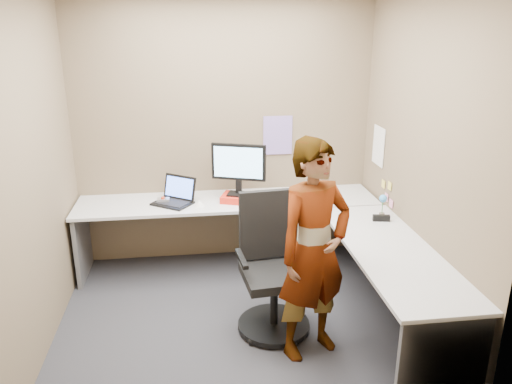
{
  "coord_description": "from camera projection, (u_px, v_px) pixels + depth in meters",
  "views": [
    {
      "loc": [
        -0.34,
        -3.68,
        2.4
      ],
      "look_at": [
        0.19,
        0.25,
        1.05
      ],
      "focal_mm": 35.0,
      "sensor_mm": 36.0,
      "label": 1
    }
  ],
  "objects": [
    {
      "name": "sticky_note_a",
      "position": [
        390.0,
        186.0,
        4.67
      ],
      "size": [
        0.01,
        0.07,
        0.07
      ],
      "primitive_type": "cube",
      "color": "#F2E059",
      "rests_on": "wall_right"
    },
    {
      "name": "wall_right",
      "position": [
        421.0,
        160.0,
        4.02
      ],
      "size": [
        0.0,
        2.7,
        2.7
      ],
      "primitive_type": "plane",
      "rotation": [
        1.57,
        0.0,
        -1.57
      ],
      "color": "brown",
      "rests_on": "ground"
    },
    {
      "name": "monitor",
      "position": [
        239.0,
        165.0,
        4.82
      ],
      "size": [
        0.52,
        0.24,
        0.51
      ],
      "rotation": [
        0.0,
        0.0,
        -0.34
      ],
      "color": "black",
      "rests_on": "paper_ream"
    },
    {
      "name": "ground",
      "position": [
        238.0,
        318.0,
        4.27
      ],
      "size": [
        3.0,
        3.0,
        0.0
      ],
      "primitive_type": "plane",
      "color": "#28282D",
      "rests_on": "ground"
    },
    {
      "name": "laptop",
      "position": [
        176.0,
        196.0,
        4.86
      ],
      "size": [
        0.46,
        0.45,
        0.25
      ],
      "rotation": [
        0.0,
        0.0,
        -0.62
      ],
      "color": "black",
      "rests_on": "desk"
    },
    {
      "name": "stapler",
      "position": [
        381.0,
        218.0,
        4.42
      ],
      "size": [
        0.15,
        0.07,
        0.05
      ],
      "primitive_type": "cube",
      "rotation": [
        0.0,
        0.0,
        -0.18
      ],
      "color": "black",
      "rests_on": "desk"
    },
    {
      "name": "desk",
      "position": [
        282.0,
        234.0,
        4.5
      ],
      "size": [
        2.98,
        2.58,
        0.73
      ],
      "color": "silver",
      "rests_on": "ground"
    },
    {
      "name": "calendar_purple",
      "position": [
        278.0,
        135.0,
        5.13
      ],
      "size": [
        0.3,
        0.01,
        0.4
      ],
      "primitive_type": "cube",
      "color": "#846BB7",
      "rests_on": "wall_back"
    },
    {
      "name": "sticky_note_d",
      "position": [
        383.0,
        184.0,
        4.82
      ],
      "size": [
        0.01,
        0.07,
        0.07
      ],
      "primitive_type": "cube",
      "color": "#F2E059",
      "rests_on": "wall_right"
    },
    {
      "name": "wall_left",
      "position": [
        33.0,
        174.0,
        3.65
      ],
      "size": [
        0.0,
        2.7,
        2.7
      ],
      "primitive_type": "plane",
      "rotation": [
        1.57,
        0.0,
        1.57
      ],
      "color": "brown",
      "rests_on": "ground"
    },
    {
      "name": "calendar_white",
      "position": [
        379.0,
        146.0,
        4.9
      ],
      "size": [
        0.01,
        0.28,
        0.38
      ],
      "primitive_type": "cube",
      "color": "white",
      "rests_on": "wall_right"
    },
    {
      "name": "trackball_mouse",
      "position": [
        163.0,
        200.0,
        4.86
      ],
      "size": [
        0.12,
        0.08,
        0.07
      ],
      "color": "#B7B7BC",
      "rests_on": "desk"
    },
    {
      "name": "sticky_note_c",
      "position": [
        391.0,
        203.0,
        4.65
      ],
      "size": [
        0.01,
        0.07,
        0.07
      ],
      "primitive_type": "cube",
      "color": "pink",
      "rests_on": "wall_right"
    },
    {
      "name": "flower",
      "position": [
        383.0,
        202.0,
        4.47
      ],
      "size": [
        0.07,
        0.07,
        0.22
      ],
      "color": "brown",
      "rests_on": "desk"
    },
    {
      "name": "office_chair",
      "position": [
        272.0,
        276.0,
        4.03
      ],
      "size": [
        0.6,
        0.59,
        1.11
      ],
      "rotation": [
        0.0,
        0.0,
        0.1
      ],
      "color": "black",
      "rests_on": "ground"
    },
    {
      "name": "wall_back",
      "position": [
        224.0,
        132.0,
        5.06
      ],
      "size": [
        3.0,
        0.0,
        3.0
      ],
      "primitive_type": "plane",
      "rotation": [
        1.57,
        0.0,
        0.0
      ],
      "color": "brown",
      "rests_on": "ground"
    },
    {
      "name": "sticky_note_b",
      "position": [
        386.0,
        197.0,
        4.76
      ],
      "size": [
        0.01,
        0.07,
        0.07
      ],
      "primitive_type": "cube",
      "color": "pink",
      "rests_on": "wall_right"
    },
    {
      "name": "person",
      "position": [
        314.0,
        251.0,
        3.61
      ],
      "size": [
        0.72,
        0.61,
        1.67
      ],
      "primitive_type": "imported",
      "rotation": [
        0.0,
        0.0,
        0.41
      ],
      "color": "#999399",
      "rests_on": "ground"
    },
    {
      "name": "origami",
      "position": [
        199.0,
        203.0,
        4.78
      ],
      "size": [
        0.1,
        0.1,
        0.06
      ],
      "primitive_type": "cone",
      "color": "white",
      "rests_on": "desk"
    },
    {
      "name": "paper_ream",
      "position": [
        239.0,
        198.0,
        4.91
      ],
      "size": [
        0.4,
        0.34,
        0.07
      ],
      "primitive_type": "cube",
      "rotation": [
        0.0,
        0.0,
        -0.34
      ],
      "color": "red",
      "rests_on": "desk"
    }
  ]
}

